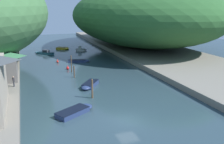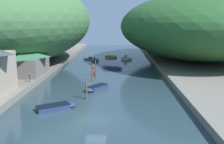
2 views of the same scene
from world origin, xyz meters
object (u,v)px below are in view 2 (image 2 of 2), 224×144
boat_cabin_cruiser (58,107)px  channel_buoy_near (93,67)px  boathouse_shed (25,62)px  boat_mid_channel (95,88)px  boat_far_right_bank (112,57)px  boat_white_cruiser (90,59)px  channel_buoy_far (95,73)px  boat_yellow_tender (113,68)px  boat_moored_right (127,58)px  person_on_quay (30,77)px  person_by_boathouse (34,71)px

boat_cabin_cruiser → channel_buoy_near: channel_buoy_near is taller
boathouse_shed → boat_mid_channel: bearing=-27.1°
boat_mid_channel → boat_far_right_bank: bearing=-56.3°
boathouse_shed → boat_white_cruiser: size_ratio=1.87×
channel_buoy_far → boat_cabin_cruiser: bearing=-97.2°
boat_white_cruiser → boat_yellow_tender: boat_white_cruiser is taller
boat_moored_right → boat_white_cruiser: size_ratio=0.66×
channel_buoy_near → person_on_quay: bearing=-116.0°
boat_yellow_tender → person_on_quay: person_on_quay is taller
boat_cabin_cruiser → boat_moored_right: boat_moored_right is taller
boat_yellow_tender → person_by_boathouse: (-15.41, -12.83, 1.73)m
boat_far_right_bank → person_on_quay: (-13.74, -37.53, 1.74)m
person_by_boathouse → person_on_quay: bearing=170.7°
boat_moored_right → boat_cabin_cruiser: bearing=-1.1°
person_on_quay → boat_white_cruiser: bearing=-31.5°
boat_mid_channel → boat_yellow_tender: size_ratio=0.93×
boat_mid_channel → person_by_boathouse: size_ratio=2.94×
boat_yellow_tender → person_by_boathouse: person_by_boathouse is taller
boathouse_shed → channel_buoy_far: (13.65, 5.41, -3.33)m
boat_cabin_cruiser → person_on_quay: (-7.68, 10.85, 1.71)m
boathouse_shed → person_on_quay: size_ratio=5.97×
boathouse_shed → person_on_quay: boathouse_shed is taller
boat_mid_channel → boat_white_cruiser: boat_white_cruiser is taller
person_by_boathouse → channel_buoy_near: bearing=-54.9°
boat_yellow_tender → person_by_boathouse: 20.13m
boat_white_cruiser → boat_yellow_tender: (7.26, -13.46, -0.10)m
boat_cabin_cruiser → boat_far_right_bank: boat_cabin_cruiser is taller
boathouse_shed → boat_white_cruiser: boathouse_shed is taller
boat_mid_channel → channel_buoy_near: (-2.48, 20.57, -0.03)m
boat_mid_channel → boat_white_cruiser: size_ratio=0.92×
person_by_boathouse → boat_moored_right: bearing=-53.7°
boathouse_shed → boat_far_right_bank: (16.82, 31.11, -3.40)m
boat_mid_channel → boat_moored_right: size_ratio=1.41×
boat_yellow_tender → channel_buoy_near: size_ratio=6.26×
boat_mid_channel → channel_buoy_near: channel_buoy_near is taller
boat_yellow_tender → channel_buoy_far: size_ratio=5.65×
channel_buoy_far → person_by_boathouse: bearing=-149.6°
boathouse_shed → boat_white_cruiser: 27.25m
channel_buoy_far → channel_buoy_near: bearing=98.7°
boathouse_shed → boat_yellow_tender: boathouse_shed is taller
boat_cabin_cruiser → person_on_quay: 13.40m
boat_yellow_tender → boat_moored_right: bearing=-178.4°
boat_white_cruiser → boat_yellow_tender: bearing=-108.3°
channel_buoy_near → boat_white_cruiser: bearing=100.1°
boat_mid_channel → person_by_boathouse: (-12.77, 6.36, 1.68)m
boat_moored_right → person_by_boathouse: 33.90m
boat_cabin_cruiser → person_by_boathouse: (-8.55, 15.96, 1.71)m
boathouse_shed → channel_buoy_near: bearing=45.9°
boathouse_shed → boat_moored_right: (21.52, 26.52, -3.24)m
channel_buoy_near → channel_buoy_far: bearing=-81.3°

